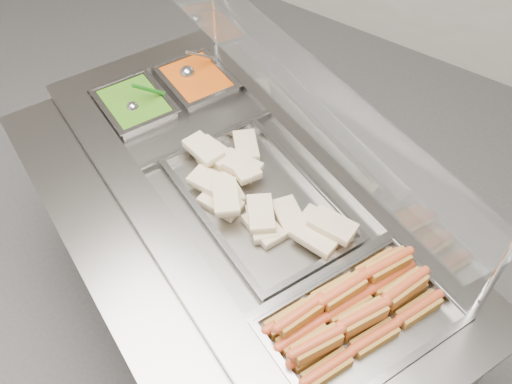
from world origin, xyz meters
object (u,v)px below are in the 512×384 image
Objects in this scene: ladle at (188,72)px; steam_counter at (249,258)px; pan_wraps at (258,203)px; sneeze_guard at (304,85)px; pan_hotdogs at (359,327)px; serving_spoon at (136,105)px.

steam_counter is at bearing -32.66° from ladle.
pan_wraps is at bearing -31.81° from ladle.
sneeze_guard reaches higher than ladle.
pan_hotdogs is 0.51m from pan_wraps.
serving_spoon is at bearing -97.85° from ladle.
pan_hotdogs and pan_wraps have the same top height.
ladle is (-1.06, 0.55, 0.04)m from pan_hotdogs.
pan_wraps is (0.05, -0.02, 0.39)m from steam_counter.
steam_counter is at bearing -8.17° from serving_spoon.
steam_counter is 0.68m from pan_hotdogs.
steam_counter is 0.71m from serving_spoon.
sneeze_guard is 0.73m from serving_spoon.
pan_wraps reaches higher than steam_counter.
steam_counter is at bearing 158.14° from pan_hotdogs.
pan_hotdogs is at bearing -27.56° from ladle.
serving_spoon is at bearing 165.03° from pan_hotdogs.
serving_spoon is at bearing -170.93° from sneeze_guard.
serving_spoon is (-0.04, -0.26, 0.00)m from ladle.
pan_hotdogs is at bearing -21.86° from pan_wraps.
serving_spoon is (-0.64, -0.10, -0.32)m from sneeze_guard.
steam_counter is 0.39m from pan_wraps.
ladle is (-0.61, 0.16, -0.32)m from sneeze_guard.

